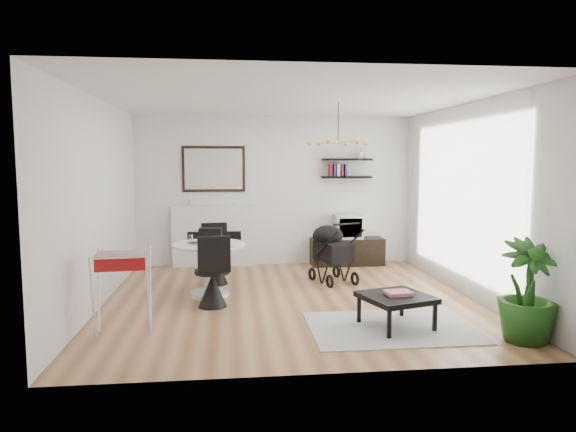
{
  "coord_description": "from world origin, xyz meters",
  "views": [
    {
      "loc": [
        -0.8,
        -6.82,
        1.87
      ],
      "look_at": [
        0.01,
        0.4,
        1.11
      ],
      "focal_mm": 32.0,
      "sensor_mm": 36.0,
      "label": 1
    }
  ],
  "objects": [
    {
      "name": "shelf_lower",
      "position": [
        1.3,
        2.37,
        1.6
      ],
      "size": [
        0.9,
        0.25,
        0.04
      ],
      "primitive_type": "cube",
      "color": "black",
      "rests_on": "wall_back"
    },
    {
      "name": "rug",
      "position": [
        0.98,
        -1.33,
        0.01
      ],
      "size": [
        1.85,
        1.33,
        0.01
      ],
      "primitive_type": "cube",
      "color": "#A7A7A7",
      "rests_on": "floor"
    },
    {
      "name": "floor",
      "position": [
        0.0,
        0.0,
        0.0
      ],
      "size": [
        5.0,
        5.0,
        0.0
      ],
      "primitive_type": "plane",
      "color": "#915C37",
      "rests_on": "ground"
    },
    {
      "name": "wall_right",
      "position": [
        2.5,
        0.0,
        1.35
      ],
      "size": [
        0.0,
        5.0,
        5.0
      ],
      "primitive_type": "plane",
      "rotation": [
        1.57,
        0.0,
        -1.57
      ],
      "color": "white",
      "rests_on": "floor"
    },
    {
      "name": "black_bag",
      "position": [
        -1.1,
        0.53,
        0.84
      ],
      "size": [
        0.33,
        0.22,
        0.19
      ],
      "primitive_type": "cube",
      "rotation": [
        0.0,
        0.0,
        -0.09
      ],
      "color": "black",
      "rests_on": "dining_table"
    },
    {
      "name": "stroller",
      "position": [
        0.76,
        0.99,
        0.42
      ],
      "size": [
        0.72,
        0.9,
        0.99
      ],
      "rotation": [
        0.0,
        0.0,
        0.32
      ],
      "color": "black",
      "rests_on": "floor"
    },
    {
      "name": "laptop",
      "position": [
        -1.22,
        0.31,
        0.76
      ],
      "size": [
        0.39,
        0.37,
        0.03
      ],
      "primitive_type": "imported",
      "rotation": [
        0.0,
        0.0,
        0.65
      ],
      "color": "black",
      "rests_on": "dining_table"
    },
    {
      "name": "chair_near",
      "position": [
        -1.05,
        -0.26,
        0.3
      ],
      "size": [
        0.47,
        0.48,
        0.95
      ],
      "rotation": [
        0.0,
        0.0,
        3.31
      ],
      "color": "black",
      "rests_on": "floor"
    },
    {
      "name": "crt_tv",
      "position": [
        1.32,
        2.26,
        0.71
      ],
      "size": [
        0.49,
        0.43,
        0.43
      ],
      "color": "silver",
      "rests_on": "tv_console"
    },
    {
      "name": "drying_rack",
      "position": [
        -1.99,
        -1.16,
        0.47
      ],
      "size": [
        0.65,
        0.62,
        0.9
      ],
      "rotation": [
        0.0,
        0.0,
        0.1
      ],
      "color": "white",
      "rests_on": "floor"
    },
    {
      "name": "chair_far",
      "position": [
        -1.04,
        1.04,
        0.29
      ],
      "size": [
        0.45,
        0.47,
        0.93
      ],
      "rotation": [
        0.0,
        0.0,
        0.13
      ],
      "color": "black",
      "rests_on": "floor"
    },
    {
      "name": "ceiling",
      "position": [
        0.0,
        0.0,
        2.7
      ],
      "size": [
        5.0,
        5.0,
        0.0
      ],
      "primitive_type": "plane",
      "color": "white",
      "rests_on": "wall_back"
    },
    {
      "name": "dining_table",
      "position": [
        -1.11,
        0.32,
        0.49
      ],
      "size": [
        1.02,
        1.02,
        0.74
      ],
      "color": "white",
      "rests_on": "floor"
    },
    {
      "name": "pendant_lamp",
      "position": [
        0.7,
        0.3,
        2.15
      ],
      "size": [
        0.9,
        0.9,
        0.1
      ],
      "primitive_type": null,
      "color": "tan",
      "rests_on": "ceiling"
    },
    {
      "name": "drinking_glass",
      "position": [
        -1.37,
        0.5,
        0.79
      ],
      "size": [
        0.06,
        0.06,
        0.1
      ],
      "primitive_type": "cylinder",
      "color": "white",
      "rests_on": "dining_table"
    },
    {
      "name": "newspaper",
      "position": [
        -0.93,
        0.17,
        0.75
      ],
      "size": [
        0.41,
        0.36,
        0.01
      ],
      "primitive_type": "cube",
      "rotation": [
        0.0,
        0.0,
        -0.14
      ],
      "color": "white",
      "rests_on": "dining_table"
    },
    {
      "name": "wall_back",
      "position": [
        0.0,
        2.5,
        1.35
      ],
      "size": [
        5.0,
        0.0,
        5.0
      ],
      "primitive_type": "plane",
      "rotation": [
        1.57,
        0.0,
        0.0
      ],
      "color": "white",
      "rests_on": "floor"
    },
    {
      "name": "coffee_table",
      "position": [
        1.05,
        -1.31,
        0.33
      ],
      "size": [
        0.88,
        0.88,
        0.36
      ],
      "rotation": [
        0.0,
        0.0,
        0.3
      ],
      "color": "black",
      "rests_on": "rug"
    },
    {
      "name": "fireplace",
      "position": [
        -1.1,
        2.42,
        0.69
      ],
      "size": [
        1.5,
        0.17,
        2.16
      ],
      "color": "white",
      "rests_on": "floor"
    },
    {
      "name": "shelf_upper",
      "position": [
        1.3,
        2.37,
        1.92
      ],
      "size": [
        0.9,
        0.25,
        0.04
      ],
      "primitive_type": "cube",
      "color": "black",
      "rests_on": "wall_back"
    },
    {
      "name": "magazines",
      "position": [
        1.08,
        -1.3,
        0.4
      ],
      "size": [
        0.3,
        0.25,
        0.04
      ],
      "primitive_type": "cube",
      "rotation": [
        0.0,
        0.0,
        0.08
      ],
      "color": "red",
      "rests_on": "coffee_table"
    },
    {
      "name": "potted_plant",
      "position": [
        2.25,
        -1.91,
        0.54
      ],
      "size": [
        0.68,
        0.68,
        1.08
      ],
      "primitive_type": "imported",
      "rotation": [
        0.0,
        0.0,
        0.13
      ],
      "color": "#1D5017",
      "rests_on": "floor"
    },
    {
      "name": "wall_left",
      "position": [
        -2.5,
        0.0,
        1.35
      ],
      "size": [
        0.0,
        5.0,
        5.0
      ],
      "primitive_type": "plane",
      "rotation": [
        1.57,
        0.0,
        1.57
      ],
      "color": "white",
      "rests_on": "floor"
    },
    {
      "name": "tv_console",
      "position": [
        1.3,
        2.26,
        0.25
      ],
      "size": [
        1.31,
        0.46,
        0.49
      ],
      "primitive_type": "cube",
      "color": "black",
      "rests_on": "floor"
    },
    {
      "name": "sheer_curtain",
      "position": [
        2.4,
        0.2,
        1.35
      ],
      "size": [
        0.04,
        3.6,
        2.6
      ],
      "primitive_type": "cube",
      "color": "white",
      "rests_on": "wall_right"
    }
  ]
}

